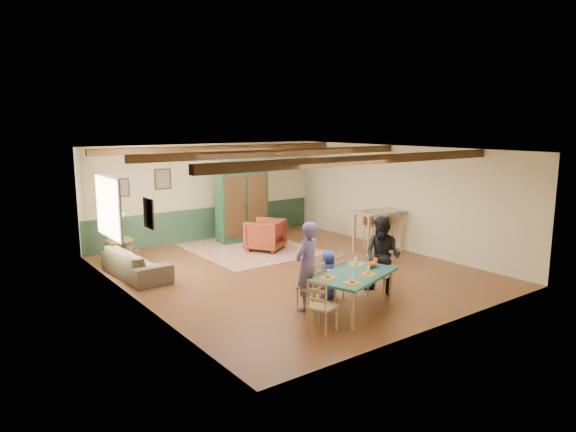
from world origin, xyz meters
TOP-DOWN VIEW (x-y plane):
  - floor at (0.00, 0.00)m, footprint 8.00×8.00m
  - wall_back at (0.00, 4.00)m, footprint 7.00×0.02m
  - wall_left at (-3.50, 0.00)m, footprint 0.02×8.00m
  - wall_right at (3.50, 0.00)m, footprint 0.02×8.00m
  - ceiling at (0.00, 0.00)m, footprint 7.00×8.00m
  - wainscot_back at (0.00, 3.98)m, footprint 6.95×0.03m
  - ceiling_beam_front at (0.00, -2.30)m, footprint 6.95×0.16m
  - ceiling_beam_mid at (0.00, 0.40)m, footprint 6.95×0.16m
  - ceiling_beam_back at (0.00, 3.00)m, footprint 6.95×0.16m
  - window_left at (-3.47, 1.70)m, footprint 0.06×1.60m
  - picture_left_wall at (-3.47, -0.60)m, footprint 0.04×0.42m
  - picture_back_a at (-1.30, 3.97)m, footprint 0.45×0.04m
  - picture_back_b at (-2.40, 3.97)m, footprint 0.38×0.04m
  - dining_table at (-0.65, -2.70)m, footprint 1.86×1.40m
  - dining_chair_far_left at (-1.21, -2.19)m, footprint 0.49×0.51m
  - dining_chair_far_right at (-0.51, -1.96)m, footprint 0.49×0.51m
  - dining_chair_end_left at (-1.65, -3.04)m, footprint 0.51×0.49m
  - dining_chair_end_right at (0.35, -2.36)m, footprint 0.51×0.49m
  - person_man at (-1.23, -2.12)m, footprint 0.67×0.54m
  - person_woman at (0.44, -2.33)m, footprint 0.78×0.88m
  - person_child at (-0.53, -1.89)m, footprint 0.52×0.42m
  - cat at (-0.14, -2.63)m, footprint 0.35×0.23m
  - place_setting_near_left at (-1.05, -3.08)m, footprint 0.44×0.38m
  - place_setting_near_center at (-0.49, -2.89)m, footprint 0.44×0.38m
  - place_setting_far_left at (-1.20, -2.64)m, footprint 0.44×0.38m
  - place_setting_far_right at (-0.24, -2.32)m, footprint 0.44×0.38m
  - area_rug at (0.32, 2.28)m, footprint 2.83×3.36m
  - armoire at (0.66, 3.20)m, footprint 1.58×0.74m
  - armchair at (0.57, 1.91)m, footprint 1.22×1.23m
  - sofa at (-2.96, 1.62)m, footprint 0.89×2.07m
  - end_table at (-3.00, 2.56)m, footprint 0.55×0.55m
  - table_lamp at (-3.00, 2.56)m, footprint 0.36×0.36m
  - counter_table at (2.81, 0.05)m, footprint 1.34×0.86m
  - bar_stool_left at (2.63, 0.07)m, footprint 0.42×0.45m
  - bar_stool_right at (3.27, 0.24)m, footprint 0.42×0.45m

SIDE VIEW (x-z plane):
  - floor at x=0.00m, z-range 0.00..0.00m
  - area_rug at x=0.32m, z-range 0.00..0.01m
  - sofa at x=-2.96m, z-range 0.00..0.59m
  - end_table at x=-3.00m, z-range 0.00..0.65m
  - dining_table at x=-0.65m, z-range 0.00..0.69m
  - armchair at x=0.57m, z-range 0.00..0.82m
  - dining_chair_far_left at x=-1.21m, z-range 0.00..0.87m
  - dining_chair_far_right at x=-0.51m, z-range 0.00..0.87m
  - dining_chair_end_left at x=-1.65m, z-range 0.00..0.87m
  - dining_chair_end_right at x=0.35m, z-range 0.00..0.87m
  - wainscot_back at x=0.00m, z-range 0.00..0.90m
  - person_child at x=-0.53m, z-range 0.00..0.92m
  - bar_stool_right at x=3.27m, z-range 0.00..1.06m
  - counter_table at x=2.81m, z-range 0.00..1.06m
  - bar_stool_left at x=2.63m, z-range 0.00..1.09m
  - place_setting_near_left at x=-1.05m, z-range 0.69..0.80m
  - place_setting_near_center at x=-0.49m, z-range 0.69..0.80m
  - place_setting_far_left at x=-1.20m, z-range 0.69..0.80m
  - place_setting_far_right at x=-0.24m, z-range 0.69..0.80m
  - person_woman at x=0.44m, z-range 0.00..1.52m
  - cat at x=-0.14m, z-range 0.69..0.85m
  - person_man at x=-1.23m, z-range 0.00..1.59m
  - table_lamp at x=-3.00m, z-range 0.65..1.25m
  - armoire at x=0.66m, z-range 0.00..2.18m
  - wall_back at x=0.00m, z-range 0.00..2.70m
  - wall_left at x=-3.50m, z-range 0.00..2.70m
  - wall_right at x=3.50m, z-range 0.00..2.70m
  - window_left at x=-3.47m, z-range 0.90..2.20m
  - picture_back_b at x=-2.40m, z-range 1.41..1.89m
  - picture_left_wall at x=-3.47m, z-range 1.49..2.01m
  - picture_back_a at x=-1.30m, z-range 1.52..2.08m
  - ceiling_beam_front at x=0.00m, z-range 2.53..2.69m
  - ceiling_beam_mid at x=0.00m, z-range 2.53..2.69m
  - ceiling_beam_back at x=0.00m, z-range 2.53..2.69m
  - ceiling at x=0.00m, z-range 2.69..2.71m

